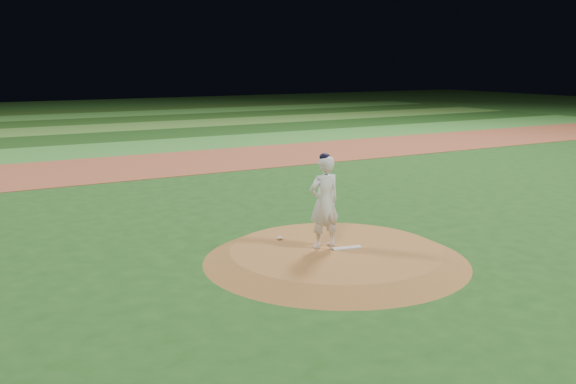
{
  "coord_description": "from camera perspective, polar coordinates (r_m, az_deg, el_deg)",
  "views": [
    {
      "loc": [
        -7.18,
        -10.61,
        4.07
      ],
      "look_at": [
        0.0,
        2.0,
        1.1
      ],
      "focal_mm": 40.0,
      "sensor_mm": 36.0,
      "label": 1
    }
  ],
  "objects": [
    {
      "name": "ground",
      "position": [
        13.44,
        4.25,
        -6.09
      ],
      "size": [
        120.0,
        120.0,
        0.0
      ],
      "primitive_type": "plane",
      "color": "#1E4C18",
      "rests_on": "ground"
    },
    {
      "name": "infield_dirt_band",
      "position": [
        25.95,
        -13.24,
        2.26
      ],
      "size": [
        70.0,
        6.0,
        0.02
      ],
      "primitive_type": "cube",
      "color": "brown",
      "rests_on": "ground"
    },
    {
      "name": "outfield_stripe_0",
      "position": [
        31.22,
        -16.15,
        3.64
      ],
      "size": [
        70.0,
        5.0,
        0.02
      ],
      "primitive_type": "cube",
      "color": "#367B2D",
      "rests_on": "ground"
    },
    {
      "name": "outfield_stripe_1",
      "position": [
        36.07,
        -18.05,
        4.54
      ],
      "size": [
        70.0,
        5.0,
        0.02
      ],
      "primitive_type": "cube",
      "color": "#194014",
      "rests_on": "ground"
    },
    {
      "name": "outfield_stripe_2",
      "position": [
        40.95,
        -19.51,
        5.22
      ],
      "size": [
        70.0,
        5.0,
        0.02
      ],
      "primitive_type": "cube",
      "color": "#44792C",
      "rests_on": "ground"
    },
    {
      "name": "outfield_stripe_3",
      "position": [
        45.86,
        -20.65,
        5.75
      ],
      "size": [
        70.0,
        5.0,
        0.02
      ],
      "primitive_type": "cube",
      "color": "#1D4315",
      "rests_on": "ground"
    },
    {
      "name": "outfield_stripe_4",
      "position": [
        50.78,
        -21.58,
        6.18
      ],
      "size": [
        70.0,
        5.0,
        0.02
      ],
      "primitive_type": "cube",
      "color": "#38792C",
      "rests_on": "ground"
    },
    {
      "name": "outfield_stripe_5",
      "position": [
        55.72,
        -22.34,
        6.53
      ],
      "size": [
        70.0,
        5.0,
        0.02
      ],
      "primitive_type": "cube",
      "color": "#224516",
      "rests_on": "ground"
    },
    {
      "name": "pitchers_mound",
      "position": [
        13.41,
        4.26,
        -5.58
      ],
      "size": [
        5.5,
        5.5,
        0.25
      ],
      "primitive_type": "cone",
      "color": "#9B6330",
      "rests_on": "ground"
    },
    {
      "name": "pitching_rubber",
      "position": [
        13.4,
        5.25,
        -4.98
      ],
      "size": [
        0.64,
        0.27,
        0.03
      ],
      "primitive_type": "cube",
      "rotation": [
        0.0,
        0.0,
        -0.19
      ],
      "color": "silver",
      "rests_on": "pitchers_mound"
    },
    {
      "name": "rosin_bag",
      "position": [
        14.02,
        -0.72,
        -4.1
      ],
      "size": [
        0.12,
        0.12,
        0.07
      ],
      "primitive_type": "ellipsoid",
      "color": "white",
      "rests_on": "pitchers_mound"
    },
    {
      "name": "pitcher_on_mound",
      "position": [
        13.24,
        3.24,
        -0.86
      ],
      "size": [
        0.71,
        0.48,
        1.99
      ],
      "color": "white",
      "rests_on": "pitchers_mound"
    }
  ]
}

